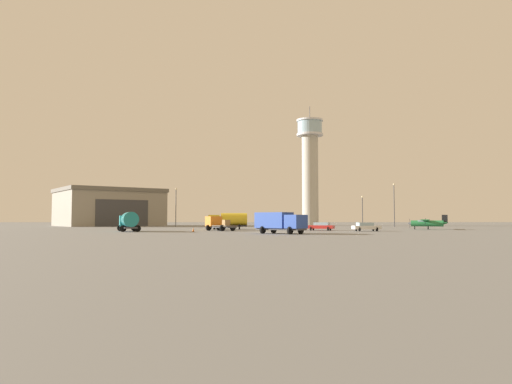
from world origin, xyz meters
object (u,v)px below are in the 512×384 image
object	(u,v)px
truck_fuel_tanker_yellow	(228,220)
car_red	(321,226)
truck_box_blue	(280,222)
airplane_green	(428,223)
truck_flatbed_orange	(218,224)
control_tower	(310,164)
light_post_west	(176,204)
car_white	(366,226)
light_post_north	(362,208)
traffic_cone_near_left	(193,229)
light_post_east	(394,202)
truck_fuel_tanker_teal	(129,221)

from	to	relation	value
truck_fuel_tanker_yellow	car_red	world-z (taller)	truck_fuel_tanker_yellow
truck_box_blue	car_red	bearing A→B (deg)	107.46
airplane_green	truck_flatbed_orange	xyz separation A→B (m)	(-38.36, -8.19, -0.09)
truck_flatbed_orange	control_tower	bearing A→B (deg)	-63.32
truck_fuel_tanker_yellow	light_post_west	distance (m)	33.06
truck_fuel_tanker_yellow	car_white	distance (m)	26.08
car_white	airplane_green	bearing A→B (deg)	33.39
airplane_green	truck_box_blue	bearing A→B (deg)	62.64
truck_flatbed_orange	truck_box_blue	bearing A→B (deg)	168.80
airplane_green	light_post_west	bearing A→B (deg)	-8.04
airplane_green	truck_fuel_tanker_yellow	xyz separation A→B (m)	(-36.97, 1.75, 0.44)
truck_box_blue	light_post_north	xyz separation A→B (m)	(23.77, 49.21, 2.92)
truck_box_blue	car_white	distance (m)	19.22
light_post_west	traffic_cone_near_left	bearing A→B (deg)	-78.41
truck_flatbed_orange	car_red	size ratio (longest dim) A/B	1.22
traffic_cone_near_left	airplane_green	bearing A→B (deg)	19.06
car_red	light_post_west	distance (m)	49.29
truck_fuel_tanker_yellow	truck_box_blue	xyz separation A→B (m)	(7.62, -25.67, -0.10)
airplane_green	traffic_cone_near_left	world-z (taller)	airplane_green
truck_flatbed_orange	light_post_north	xyz separation A→B (m)	(32.79, 33.48, 3.35)
light_post_east	light_post_north	size ratio (longest dim) A/B	1.39
control_tower	car_red	size ratio (longest dim) A/B	7.37
light_post_west	light_post_east	world-z (taller)	light_post_east
light_post_west	light_post_north	bearing A→B (deg)	-7.56
traffic_cone_near_left	car_red	bearing A→B (deg)	18.75
light_post_east	traffic_cone_near_left	distance (m)	57.97
truck_fuel_tanker_yellow	light_post_east	bearing A→B (deg)	-151.35
truck_flatbed_orange	airplane_green	bearing A→B (deg)	-118.95
car_white	light_post_north	distance (m)	38.20
airplane_green	truck_flatbed_orange	size ratio (longest dim) A/B	1.52
car_red	airplane_green	bearing A→B (deg)	-136.27
light_post_east	control_tower	bearing A→B (deg)	121.95
truck_box_blue	light_post_west	size ratio (longest dim) A/B	0.71
light_post_north	control_tower	bearing A→B (deg)	110.40
traffic_cone_near_left	light_post_east	bearing A→B (deg)	41.26
control_tower	truck_box_blue	size ratio (longest dim) A/B	5.16
truck_box_blue	truck_fuel_tanker_teal	bearing A→B (deg)	-162.09
truck_box_blue	traffic_cone_near_left	distance (m)	15.69
airplane_green	traffic_cone_near_left	size ratio (longest dim) A/B	12.19
truck_fuel_tanker_teal	truck_flatbed_orange	bearing A→B (deg)	-90.28
car_white	light_post_west	bearing A→B (deg)	125.24
control_tower	light_post_west	distance (m)	42.64
car_red	traffic_cone_near_left	distance (m)	21.82
airplane_green	truck_box_blue	xyz separation A→B (m)	(-29.35, -23.93, 0.34)
truck_flatbed_orange	car_red	distance (m)	17.28
light_post_west	truck_fuel_tanker_teal	bearing A→B (deg)	-90.86
truck_fuel_tanker_yellow	truck_box_blue	size ratio (longest dim) A/B	1.06
truck_flatbed_orange	traffic_cone_near_left	world-z (taller)	truck_flatbed_orange
control_tower	airplane_green	size ratio (longest dim) A/B	3.97
car_white	light_post_west	world-z (taller)	light_post_west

